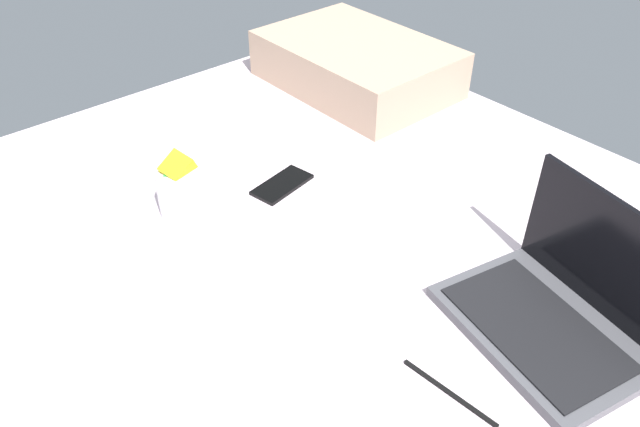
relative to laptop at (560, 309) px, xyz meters
The scene contains 6 objects.
bed_mattress 39.19cm from the laptop, 163.36° to the right, with size 180.00×140.00×18.00cm, color silver.
laptop is the anchor object (origin of this frame).
snack_cup 74.88cm from the laptop, 155.23° to the right, with size 9.00×9.00×14.75cm.
cell_phone 63.63cm from the laptop, behind, with size 6.80×14.00×0.80cm, color black.
pillow 96.27cm from the laptop, 157.10° to the left, with size 52.00×36.00×13.00cm, color tan.
charger_cable 24.47cm from the laptop, 96.51° to the right, with size 17.00×0.60×0.60cm, color black.
Camera 1 is at (64.13, -66.54, 97.76)cm, focal length 35.08 mm.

